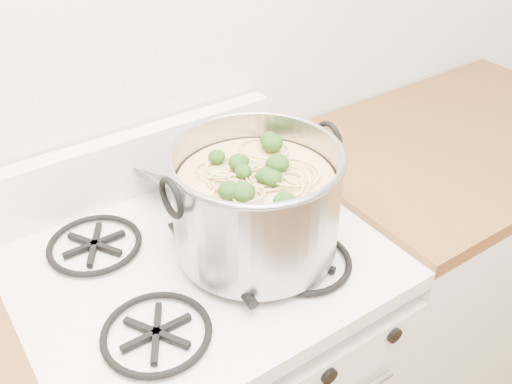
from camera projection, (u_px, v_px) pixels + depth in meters
name	position (u px, v px, depth m)	size (l,w,h in m)	color
counter_right	(437.00, 256.00, 1.88)	(1.00, 0.65, 0.92)	silver
stock_pot	(256.00, 203.00, 1.16)	(0.38, 0.35, 0.24)	#9999A1
spatula	(196.00, 230.00, 1.24)	(0.29, 0.31, 0.02)	black
glass_bowl	(193.00, 178.00, 1.41)	(0.10, 0.10, 0.02)	white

